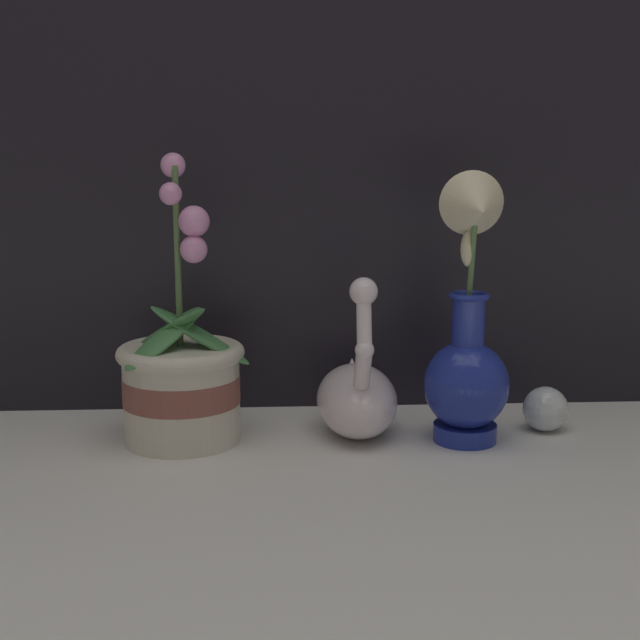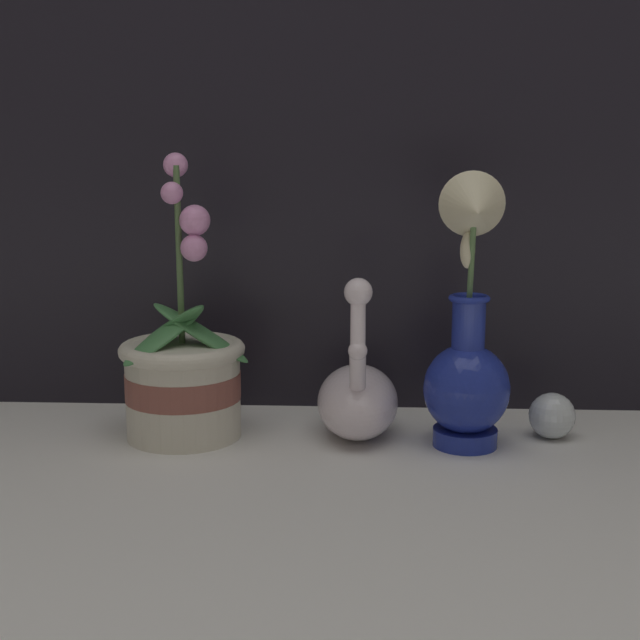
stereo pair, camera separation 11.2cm
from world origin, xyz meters
name	(u,v)px [view 1 (the left image)]	position (x,y,z in m)	size (l,w,h in m)	color
ground_plane	(361,473)	(0.00, 0.00, 0.00)	(2.80, 2.80, 0.00)	silver
orchid_potted_plant	(181,379)	(-0.21, 0.13, 0.08)	(0.18, 0.16, 0.36)	beige
swan_figurine	(357,395)	(0.01, 0.15, 0.05)	(0.10, 0.20, 0.22)	white
blue_vase	(468,349)	(0.14, 0.10, 0.12)	(0.11, 0.12, 0.34)	navy
glass_sphere	(545,409)	(0.26, 0.14, 0.03)	(0.06, 0.06, 0.06)	silver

